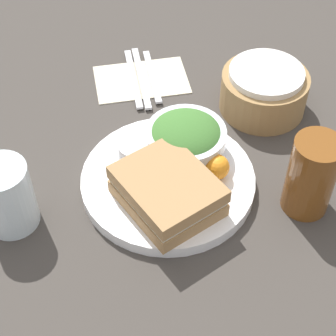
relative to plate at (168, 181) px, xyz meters
name	(u,v)px	position (x,y,z in m)	size (l,w,h in m)	color
ground_plane	(168,185)	(0.00, 0.00, -0.01)	(4.00, 4.00, 0.00)	#3D3833
plate	(168,181)	(0.00, 0.00, 0.00)	(0.27, 0.27, 0.02)	white
sandwich	(167,191)	(0.05, -0.01, 0.04)	(0.18, 0.17, 0.05)	#A37A4C
salad_bowl	(186,139)	(-0.05, 0.04, 0.04)	(0.13, 0.13, 0.06)	white
dressing_cup	(137,153)	(-0.04, -0.04, 0.03)	(0.06, 0.06, 0.04)	#B7B7BC
orange_wedge	(217,167)	(0.01, 0.07, 0.03)	(0.04, 0.04, 0.04)	orange
drink_glass	(311,176)	(0.08, 0.20, 0.06)	(0.07, 0.07, 0.13)	brown
bread_basket	(264,90)	(-0.15, 0.20, 0.03)	(0.15, 0.15, 0.08)	#997547
napkin	(143,79)	(-0.27, 0.00, -0.01)	(0.11, 0.17, 0.00)	beige
fork	(133,78)	(-0.27, -0.02, 0.00)	(0.17, 0.01, 0.01)	silver
knife	(143,77)	(-0.27, 0.00, 0.00)	(0.18, 0.01, 0.01)	silver
spoon	(152,76)	(-0.27, 0.02, 0.00)	(0.16, 0.01, 0.01)	silver
water_glass	(6,196)	(0.02, -0.24, 0.05)	(0.08, 0.08, 0.11)	silver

